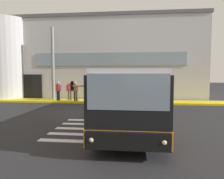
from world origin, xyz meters
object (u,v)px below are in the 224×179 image
at_px(entry_support_column, 53,63).
at_px(bus_main_foreground, 132,96).
at_px(passenger_by_doorway, 70,90).
at_px(safety_bollard_yellow, 112,99).
at_px(passenger_at_curb_edge, 76,90).
at_px(passenger_near_column, 58,89).

distance_m(entry_support_column, bus_main_foreground, 10.70).
bearing_deg(passenger_by_doorway, entry_support_column, 158.06).
xyz_separation_m(entry_support_column, bus_main_foreground, (7.35, -7.49, -2.07)).
bearing_deg(safety_bollard_yellow, passenger_at_curb_edge, 169.16).
bearing_deg(entry_support_column, passenger_at_curb_edge, -26.11).
bearing_deg(passenger_near_column, safety_bollard_yellow, -10.50).
distance_m(bus_main_foreground, passenger_by_doorway, 8.78).
relative_size(entry_support_column, safety_bollard_yellow, 7.23).
relative_size(passenger_at_curb_edge, safety_bollard_yellow, 1.86).
distance_m(passenger_at_curb_edge, safety_bollard_yellow, 3.30).
xyz_separation_m(passenger_by_doorway, passenger_at_curb_edge, (0.65, -0.48, 0.00)).
distance_m(entry_support_column, safety_bollard_yellow, 6.59).
bearing_deg(passenger_near_column, bus_main_foreground, -45.17).
bearing_deg(bus_main_foreground, passenger_by_doorway, 129.46).
bearing_deg(safety_bollard_yellow, entry_support_column, 162.21).
relative_size(passenger_by_doorway, safety_bollard_yellow, 1.86).
xyz_separation_m(entry_support_column, passenger_by_doorway, (1.78, -0.72, -2.32)).
xyz_separation_m(bus_main_foreground, passenger_near_column, (-6.54, 6.58, -0.22)).
relative_size(entry_support_column, passenger_near_column, 3.88).
height_order(entry_support_column, bus_main_foreground, entry_support_column).
height_order(entry_support_column, passenger_at_curb_edge, entry_support_column).
distance_m(passenger_near_column, safety_bollard_yellow, 4.92).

